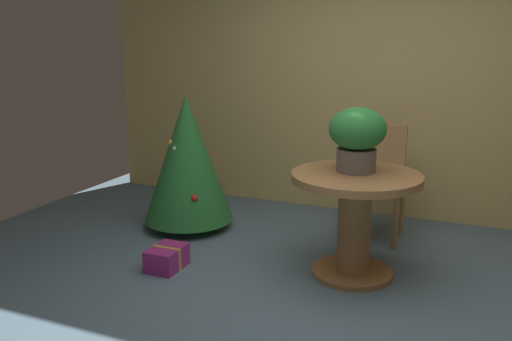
# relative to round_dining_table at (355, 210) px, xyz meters

# --- Properties ---
(ground_plane) EXTENTS (6.60, 6.60, 0.00)m
(ground_plane) POSITION_rel_round_dining_table_xyz_m (-0.07, -0.64, -0.50)
(ground_plane) COLOR slate
(back_wall_panel) EXTENTS (6.00, 0.10, 2.60)m
(back_wall_panel) POSITION_rel_round_dining_table_xyz_m (-0.07, 1.56, 0.80)
(back_wall_panel) COLOR tan
(back_wall_panel) RESTS_ON ground_plane
(round_dining_table) EXTENTS (0.93, 0.93, 0.77)m
(round_dining_table) POSITION_rel_round_dining_table_xyz_m (0.00, 0.00, 0.00)
(round_dining_table) COLOR #9E6B3D
(round_dining_table) RESTS_ON ground_plane
(flower_vase) EXTENTS (0.41, 0.41, 0.46)m
(flower_vase) POSITION_rel_round_dining_table_xyz_m (-0.02, 0.06, 0.53)
(flower_vase) COLOR #665B51
(flower_vase) RESTS_ON round_dining_table
(wooden_chair_far) EXTENTS (0.45, 0.44, 0.98)m
(wooden_chair_far) POSITION_rel_round_dining_table_xyz_m (0.00, 0.90, 0.04)
(wooden_chair_far) COLOR #B27F4C
(wooden_chair_far) RESTS_ON ground_plane
(holiday_tree) EXTENTS (0.81, 0.81, 1.22)m
(holiday_tree) POSITION_rel_round_dining_table_xyz_m (-1.63, 0.43, 0.15)
(holiday_tree) COLOR brown
(holiday_tree) RESTS_ON ground_plane
(gift_box_purple) EXTENTS (0.23, 0.32, 0.17)m
(gift_box_purple) POSITION_rel_round_dining_table_xyz_m (-1.32, -0.44, -0.42)
(gift_box_purple) COLOR #9E287A
(gift_box_purple) RESTS_ON ground_plane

